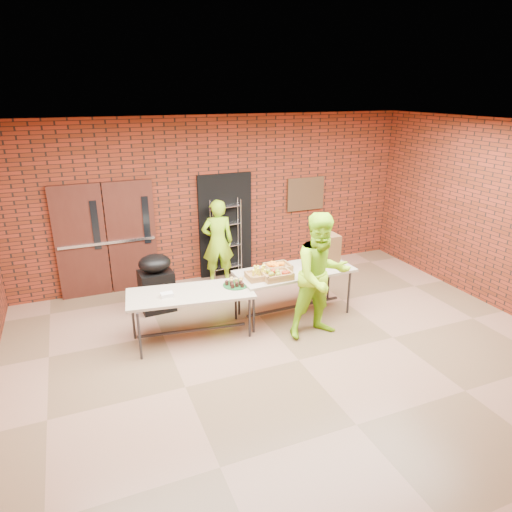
{
  "coord_description": "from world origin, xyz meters",
  "views": [
    {
      "loc": [
        -2.7,
        -4.94,
        3.65
      ],
      "look_at": [
        -0.08,
        1.4,
        1.12
      ],
      "focal_mm": 32.0,
      "sensor_mm": 36.0,
      "label": 1
    }
  ],
  "objects_px": {
    "coffee_dispenser": "(326,249)",
    "volunteer_man": "(321,276)",
    "volunteer_woman": "(218,242)",
    "covered_grill": "(156,282)",
    "table_left": "(190,296)",
    "table_right": "(295,274)",
    "wire_rack": "(226,239)"
  },
  "relations": [
    {
      "from": "coffee_dispenser",
      "to": "volunteer_man",
      "type": "bearing_deg",
      "value": -124.57
    },
    {
      "from": "coffee_dispenser",
      "to": "volunteer_woman",
      "type": "xyz_separation_m",
      "value": [
        -1.43,
        1.67,
        -0.21
      ]
    },
    {
      "from": "covered_grill",
      "to": "volunteer_woman",
      "type": "distance_m",
      "value": 1.57
    },
    {
      "from": "coffee_dispenser",
      "to": "volunteer_woman",
      "type": "distance_m",
      "value": 2.21
    },
    {
      "from": "volunteer_man",
      "to": "table_left",
      "type": "bearing_deg",
      "value": 160.96
    },
    {
      "from": "volunteer_woman",
      "to": "table_left",
      "type": "bearing_deg",
      "value": 68.74
    },
    {
      "from": "table_right",
      "to": "coffee_dispenser",
      "type": "relative_size",
      "value": 4.01
    },
    {
      "from": "wire_rack",
      "to": "volunteer_man",
      "type": "bearing_deg",
      "value": -87.3
    },
    {
      "from": "covered_grill",
      "to": "volunteer_woman",
      "type": "relative_size",
      "value": 0.6
    },
    {
      "from": "coffee_dispenser",
      "to": "volunteer_woman",
      "type": "height_order",
      "value": "volunteer_woman"
    },
    {
      "from": "volunteer_woman",
      "to": "volunteer_man",
      "type": "distance_m",
      "value": 2.68
    },
    {
      "from": "table_right",
      "to": "volunteer_woman",
      "type": "relative_size",
      "value": 1.18
    },
    {
      "from": "wire_rack",
      "to": "coffee_dispenser",
      "type": "relative_size",
      "value": 3.25
    },
    {
      "from": "wire_rack",
      "to": "table_left",
      "type": "height_order",
      "value": "wire_rack"
    },
    {
      "from": "coffee_dispenser",
      "to": "volunteer_woman",
      "type": "bearing_deg",
      "value": 130.64
    },
    {
      "from": "coffee_dispenser",
      "to": "table_right",
      "type": "bearing_deg",
      "value": -169.93
    },
    {
      "from": "table_right",
      "to": "table_left",
      "type": "bearing_deg",
      "value": -178.21
    },
    {
      "from": "wire_rack",
      "to": "covered_grill",
      "type": "xyz_separation_m",
      "value": [
        -1.6,
        -0.95,
        -0.3
      ]
    },
    {
      "from": "volunteer_woman",
      "to": "volunteer_man",
      "type": "relative_size",
      "value": 0.86
    },
    {
      "from": "coffee_dispenser",
      "to": "covered_grill",
      "type": "relative_size",
      "value": 0.49
    },
    {
      "from": "wire_rack",
      "to": "volunteer_man",
      "type": "relative_size",
      "value": 0.82
    },
    {
      "from": "coffee_dispenser",
      "to": "volunteer_man",
      "type": "xyz_separation_m",
      "value": [
        -0.6,
        -0.88,
        -0.07
      ]
    },
    {
      "from": "coffee_dispenser",
      "to": "volunteer_man",
      "type": "relative_size",
      "value": 0.25
    },
    {
      "from": "table_left",
      "to": "wire_rack",
      "type": "bearing_deg",
      "value": 66.55
    },
    {
      "from": "coffee_dispenser",
      "to": "volunteer_man",
      "type": "distance_m",
      "value": 1.07
    },
    {
      "from": "wire_rack",
      "to": "volunteer_woman",
      "type": "height_order",
      "value": "volunteer_woman"
    },
    {
      "from": "table_left",
      "to": "volunteer_woman",
      "type": "xyz_separation_m",
      "value": [
        1.05,
        1.9,
        0.14
      ]
    },
    {
      "from": "covered_grill",
      "to": "table_right",
      "type": "bearing_deg",
      "value": -29.56
    },
    {
      "from": "table_right",
      "to": "wire_rack",
      "type": "bearing_deg",
      "value": 102.61
    },
    {
      "from": "table_left",
      "to": "table_right",
      "type": "height_order",
      "value": "table_right"
    },
    {
      "from": "volunteer_woman",
      "to": "volunteer_man",
      "type": "height_order",
      "value": "volunteer_man"
    },
    {
      "from": "volunteer_man",
      "to": "volunteer_woman",
      "type": "bearing_deg",
      "value": 107.79
    }
  ]
}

